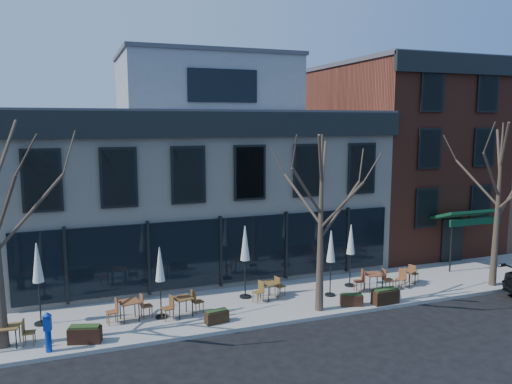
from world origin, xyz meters
name	(u,v)px	position (x,y,z in m)	size (l,w,h in m)	color
ground	(221,291)	(0.00, 0.00, 0.00)	(120.00, 120.00, 0.00)	black
sidewalk_front	(306,297)	(3.25, -2.15, 0.07)	(33.50, 4.70, 0.15)	gray
corner_building	(195,177)	(0.07, 5.07, 4.72)	(18.39, 10.39, 11.10)	beige
red_brick_building	(398,155)	(13.00, 4.98, 5.64)	(8.20, 11.78, 11.18)	brown
bg_building	(507,159)	(23.00, 6.00, 5.00)	(12.00, 12.00, 10.00)	#8C664C
tree_mid	(321,221)	(3.01, -3.90, 3.79)	(3.50, 3.55, 7.04)	#382B21
tree_right	(498,203)	(12.01, -3.90, 4.02)	(3.72, 3.77, 7.48)	#382B21
call_box	(48,331)	(-7.07, -4.11, 0.88)	(0.27, 0.27, 1.37)	#0B3097
cafe_set_0	(9,334)	(-8.33, -3.24, 0.60)	(1.70, 0.74, 0.88)	brown
cafe_set_1	(129,308)	(-4.28, -2.36, 0.63)	(1.82, 0.81, 0.93)	brown
cafe_set_2	(183,304)	(-2.28, -2.62, 0.62)	(1.79, 0.85, 0.92)	brown
cafe_set_3	(269,289)	(1.58, -2.03, 0.60)	(1.70, 0.93, 0.87)	brown
cafe_set_4	(374,280)	(6.35, -2.67, 0.65)	(1.88, 0.86, 0.96)	brown
cafe_set_5	(407,276)	(8.26, -2.55, 0.59)	(1.65, 1.06, 0.86)	brown
umbrella_0	(38,267)	(-7.44, -1.59, 2.35)	(0.50, 0.50, 3.12)	black
umbrella_1	(160,268)	(-3.11, -2.50, 2.13)	(0.45, 0.45, 2.80)	black
umbrella_2	(245,247)	(0.68, -1.49, 2.37)	(0.50, 0.50, 3.14)	black
umbrella_3	(331,250)	(4.23, -2.55, 2.19)	(0.46, 0.46, 2.88)	black
umbrella_4	(351,243)	(5.70, -1.73, 2.19)	(0.46, 0.46, 2.88)	black
planter_0	(85,334)	(-5.93, -3.80, 0.45)	(1.17, 0.73, 0.61)	black
planter_1	(217,316)	(-1.22, -3.71, 0.40)	(0.94, 0.50, 0.50)	black
planter_2	(352,300)	(4.48, -3.93, 0.40)	(0.98, 0.62, 0.51)	#321B10
planter_3	(385,296)	(5.92, -4.20, 0.47)	(1.17, 0.52, 0.64)	black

